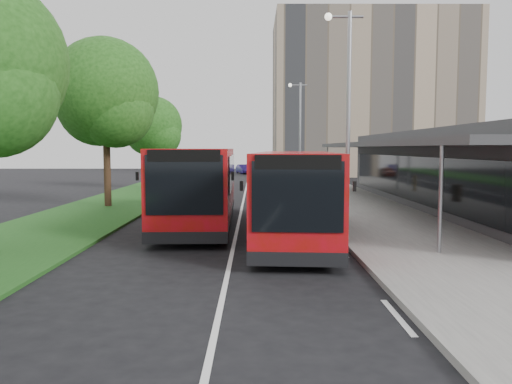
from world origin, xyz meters
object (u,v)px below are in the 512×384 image
lamp_post_near (346,105)px  car_far (244,169)px  tree_mid (105,99)px  bus_main (296,194)px  lamp_post_far (299,127)px  litter_bin (332,193)px  car_near (263,172)px  bus_second (200,186)px  bollard (319,183)px  tree_far (153,129)px

lamp_post_near → car_far: lamp_post_near is taller
tree_mid → bus_main: size_ratio=0.82×
lamp_post_far → bus_main: bearing=-95.3°
tree_mid → car_far: bearing=79.9°
lamp_post_far → litter_bin: lamp_post_far is taller
litter_bin → car_near: litter_bin is taller
bus_second → car_far: (0.87, 41.11, -1.02)m
lamp_post_near → car_near: (-2.57, 35.86, -4.17)m
bollard → bus_second: bearing=-115.3°
tree_mid → lamp_post_far: 17.10m
lamp_post_near → bus_second: bearing=167.4°
car_near → car_far: 6.90m
car_far → bollard: bearing=-94.5°
tree_far → litter_bin: tree_far is taller
bus_main → litter_bin: bus_main is taller
tree_mid → car_near: (8.56, 28.81, -5.10)m
lamp_post_near → car_near: size_ratio=2.49×
tree_far → car_far: bearing=74.9°
lamp_post_near → lamp_post_far: bearing=90.0°
lamp_post_far → litter_bin: size_ratio=8.44×
bus_main → car_near: 37.67m
tree_far → lamp_post_near: size_ratio=0.88×
litter_bin → car_near: size_ratio=0.29×
tree_far → lamp_post_near: (11.13, -19.05, 0.19)m
lamp_post_near → lamp_post_far: 20.00m
tree_far → bus_main: tree_far is taller
bus_main → car_near: bearing=95.0°
tree_far → bus_second: bearing=-73.0°
lamp_post_near → lamp_post_far: (0.00, 20.00, 0.00)m
lamp_post_far → car_near: 16.60m
bollard → litter_bin: bearing=-91.6°
tree_far → lamp_post_far: size_ratio=0.88×
bus_main → car_far: (-2.78, 44.17, -0.96)m
bus_main → bollard: size_ratio=9.89×
litter_bin → car_far: (-5.66, 33.68, -0.06)m
lamp_post_far → bus_second: size_ratio=0.73×
lamp_post_far → bus_second: bearing=-106.9°
bus_second → tree_mid: bearing=131.8°
tree_mid → lamp_post_near: tree_mid is taller
tree_mid → car_far: size_ratio=2.56×
tree_far → tree_mid: bearing=-90.0°
bus_second → litter_bin: bearing=47.3°
litter_bin → tree_far: bearing=139.2°
tree_mid → bollard: 15.59m
bus_main → bollard: bus_main is taller
bus_second → lamp_post_far: bearing=71.7°
tree_mid → bus_main: 13.34m
tree_far → lamp_post_far: lamp_post_far is taller
bus_second → car_far: bearing=87.3°
lamp_post_far → bus_second: 19.82m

